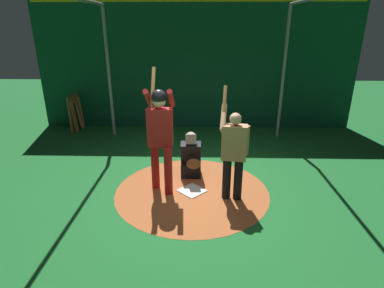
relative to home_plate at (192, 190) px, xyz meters
The scene contains 9 objects.
ground_plane 0.01m from the home_plate, ahead, with size 25.16×25.16×0.00m, color #1E6B2D.
dirt_circle 0.01m from the home_plate, ahead, with size 2.87×2.87×0.01m, color #B76033.
home_plate is the anchor object (origin of this frame).
batter 1.30m from the home_plate, 93.89° to the right, with size 0.68×0.49×2.23m.
catcher 0.73m from the home_plate, behind, with size 0.58×0.40×0.96m.
visitor 1.17m from the home_plate, 73.10° to the left, with size 0.57×0.51×1.97m.
back_wall 4.46m from the home_plate, behind, with size 0.22×9.16×3.75m.
cage_frame 2.39m from the home_plate, ahead, with size 6.39×4.68×3.43m.
bat_rack 5.21m from the home_plate, 137.08° to the right, with size 1.18×0.21×1.05m.
Camera 1 is at (5.11, 0.15, 2.92)m, focal length 28.95 mm.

